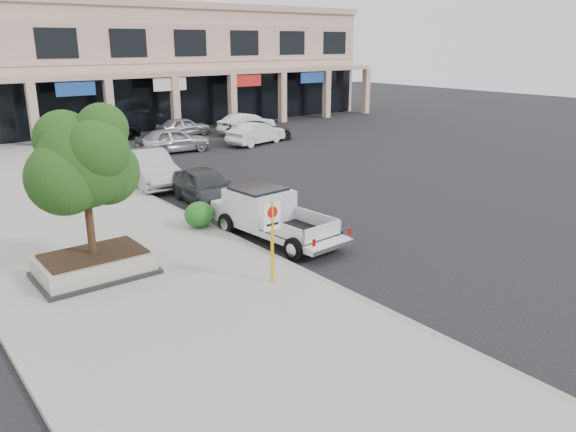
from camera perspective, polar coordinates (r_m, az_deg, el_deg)
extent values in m
plane|color=black|center=(17.36, 6.26, -5.03)|extent=(120.00, 120.00, 0.00)
cube|color=gray|center=(19.49, -18.38, -3.07)|extent=(8.00, 52.00, 0.15)
cube|color=gray|center=(21.01, -8.26, -0.89)|extent=(0.20, 52.00, 0.15)
cube|color=tan|center=(49.42, -15.30, 14.29)|extent=(40.00, 10.00, 9.00)
cube|color=tan|center=(49.45, -15.76, 19.78)|extent=(40.40, 10.40, 0.50)
cube|color=tan|center=(43.88, -12.06, 13.95)|extent=(40.00, 2.20, 0.35)
cube|color=tan|center=(55.18, 7.92, 12.47)|extent=(0.55, 0.55, 4.20)
cube|color=black|center=(45.00, -12.47, 11.05)|extent=(39.20, 0.08, 3.90)
cube|color=black|center=(17.12, -18.98, -5.48)|extent=(3.20, 2.20, 0.12)
cube|color=gray|center=(17.00, -19.08, -4.52)|extent=(3.00, 2.00, 0.50)
cube|color=black|center=(16.91, -19.18, -3.64)|extent=(2.70, 1.70, 0.06)
cylinder|color=black|center=(16.56, -19.56, 0.02)|extent=(0.22, 0.22, 2.20)
sphere|color=#183B10|center=(16.20, -20.09, 5.10)|extent=(2.50, 2.50, 2.50)
sphere|color=#183B10|center=(16.78, -18.01, 4.29)|extent=(1.90, 1.90, 1.90)
sphere|color=#183B10|center=(16.49, -21.85, 7.23)|extent=(1.60, 1.60, 1.60)
cylinder|color=#DFA80B|center=(15.40, -1.61, -2.69)|extent=(0.09, 0.09, 2.30)
cube|color=white|center=(15.16, -1.64, -0.02)|extent=(0.55, 0.03, 0.78)
cylinder|color=red|center=(15.10, -1.57, 0.38)|extent=(0.32, 0.02, 0.32)
ellipsoid|color=#154B15|center=(20.43, -9.00, 0.15)|extent=(1.10, 0.99, 0.93)
imported|color=#2E3133|center=(23.80, -8.35, 2.99)|extent=(2.36, 4.66, 1.52)
imported|color=#A9AAB1|center=(27.52, -13.95, 4.76)|extent=(2.39, 5.25, 1.67)
imported|color=silver|center=(31.96, -17.48, 5.85)|extent=(2.08, 4.67, 1.33)
imported|color=black|center=(37.78, -20.61, 7.41)|extent=(3.04, 5.92, 1.60)
imported|color=#9A9CA1|center=(35.65, -11.59, 7.59)|extent=(4.68, 2.14, 1.55)
imported|color=silver|center=(37.90, -3.28, 8.40)|extent=(4.71, 2.64, 1.47)
imported|color=#282A2D|center=(39.04, -2.91, 8.61)|extent=(4.88, 2.15, 1.39)
imported|color=black|center=(41.35, -18.40, 8.33)|extent=(5.52, 2.65, 1.52)
imported|color=#929599|center=(41.91, -10.59, 8.91)|extent=(4.07, 1.82, 1.36)
imported|color=silver|center=(42.44, -4.20, 9.35)|extent=(4.74, 2.29, 1.50)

